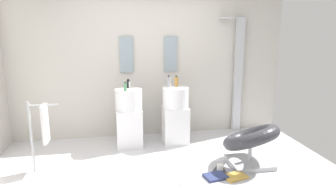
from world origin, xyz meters
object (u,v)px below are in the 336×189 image
at_px(soap_bottle_black, 128,84).
at_px(lounge_chair, 251,141).
at_px(pedestal_sink_right, 175,115).
at_px(magazine_charcoal, 225,171).
at_px(shower_column, 237,73).
at_px(soap_bottle_grey, 169,82).
at_px(magazine_ochre, 235,176).
at_px(soap_bottle_amber, 176,81).
at_px(soap_bottle_white, 129,84).
at_px(pedestal_sink_left, 129,117).
at_px(magazine_navy, 216,176).
at_px(coffee_mug, 220,168).
at_px(towel_rack, 43,126).
at_px(soap_bottle_green, 125,87).

bearing_deg(soap_bottle_black, lounge_chair, -34.32).
xyz_separation_m(pedestal_sink_right, magazine_charcoal, (0.43, -1.13, -0.46)).
distance_m(shower_column, soap_bottle_grey, 1.37).
xyz_separation_m(magazine_ochre, soap_bottle_amber, (-0.47, 1.41, 0.99)).
bearing_deg(magazine_charcoal, lounge_chair, 57.45).
height_order(shower_column, soap_bottle_grey, shower_column).
distance_m(shower_column, soap_bottle_amber, 1.22).
bearing_deg(soap_bottle_white, pedestal_sink_left, -96.80).
height_order(magazine_charcoal, soap_bottle_grey, soap_bottle_grey).
xyz_separation_m(magazine_navy, soap_bottle_white, (-1.00, 1.38, 0.96)).
xyz_separation_m(pedestal_sink_left, shower_column, (1.97, 0.40, 0.60)).
bearing_deg(soap_bottle_grey, coffee_mug, -67.38).
relative_size(towel_rack, soap_bottle_amber, 5.45).
relative_size(towel_rack, soap_bottle_green, 6.69).
bearing_deg(magazine_navy, magazine_ochre, -20.43).
xyz_separation_m(coffee_mug, soap_bottle_white, (-1.11, 1.23, 0.93)).
bearing_deg(towel_rack, magazine_navy, -15.05).
height_order(pedestal_sink_right, lounge_chair, pedestal_sink_right).
height_order(soap_bottle_green, soap_bottle_grey, soap_bottle_grey).
distance_m(soap_bottle_green, soap_bottle_black, 0.26).
bearing_deg(soap_bottle_green, shower_column, 14.95).
relative_size(towel_rack, soap_bottle_black, 6.63).
bearing_deg(soap_bottle_amber, pedestal_sink_right, -107.07).
height_order(shower_column, magazine_charcoal, shower_column).
bearing_deg(soap_bottle_white, soap_bottle_green, -103.91).
height_order(pedestal_sink_left, coffee_mug, pedestal_sink_left).
bearing_deg(towel_rack, lounge_chair, -6.05).
relative_size(towel_rack, magazine_navy, 3.46).
distance_m(soap_bottle_amber, soap_bottle_grey, 0.16).
height_order(pedestal_sink_left, magazine_ochre, pedestal_sink_left).
bearing_deg(magazine_navy, soap_bottle_grey, 94.37).
bearing_deg(soap_bottle_amber, magazine_navy, -80.51).
distance_m(towel_rack, soap_bottle_amber, 2.10).
distance_m(soap_bottle_green, soap_bottle_white, 0.27).
bearing_deg(magazine_ochre, pedestal_sink_right, 95.37).
relative_size(shower_column, magazine_charcoal, 7.53).
bearing_deg(magazine_ochre, soap_bottle_grey, 98.69).
distance_m(pedestal_sink_right, towel_rack, 2.00).
distance_m(magazine_navy, magazine_charcoal, 0.22).
distance_m(towel_rack, magazine_ochre, 2.53).
bearing_deg(coffee_mug, shower_column, 60.94).
bearing_deg(magazine_charcoal, soap_bottle_black, 171.35).
height_order(pedestal_sink_left, lounge_chair, pedestal_sink_left).
distance_m(magazine_navy, soap_bottle_green, 1.83).
bearing_deg(soap_bottle_black, towel_rack, -144.40).
xyz_separation_m(coffee_mug, soap_bottle_green, (-1.18, 0.97, 0.94)).
xyz_separation_m(pedestal_sink_right, lounge_chair, (0.85, -0.98, -0.13)).
distance_m(shower_column, coffee_mug, 2.01).
bearing_deg(magazine_charcoal, soap_bottle_green, 179.09).
bearing_deg(soap_bottle_green, pedestal_sink_right, 10.05).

